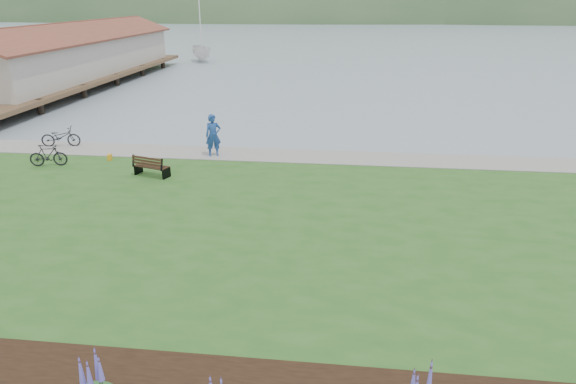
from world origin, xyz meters
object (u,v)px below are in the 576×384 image
object	(u,v)px
person	(213,132)
sailboat	(202,62)
park_bench	(150,166)
bicycle_a	(61,137)

from	to	relation	value
person	sailboat	world-z (taller)	sailboat
park_bench	sailboat	distance (m)	44.11
sailboat	bicycle_a	bearing A→B (deg)	-110.93
bicycle_a	person	bearing A→B (deg)	-106.20
park_bench	person	distance (m)	3.75
person	sailboat	size ratio (longest dim) A/B	0.10
bicycle_a	park_bench	bearing A→B (deg)	-133.44
park_bench	sailboat	world-z (taller)	sailboat
bicycle_a	sailboat	distance (m)	39.28
person	sailboat	bearing A→B (deg)	83.92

